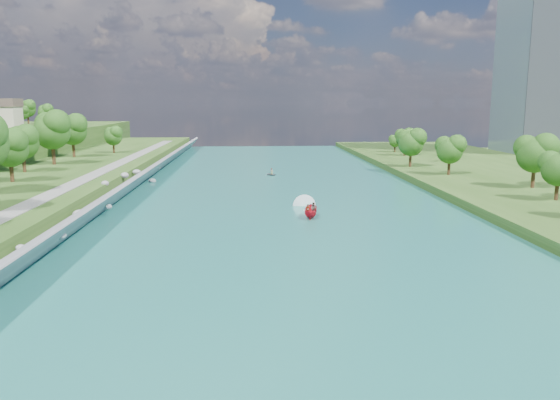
{
  "coord_description": "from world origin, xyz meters",
  "views": [
    {
      "loc": [
        -4.81,
        -65.59,
        15.99
      ],
      "look_at": [
        -0.69,
        10.29,
        2.5
      ],
      "focal_mm": 35.0,
      "sensor_mm": 36.0,
      "label": 1
    }
  ],
  "objects": [
    {
      "name": "riverside_path",
      "position": [
        -32.5,
        20.0,
        3.55
      ],
      "size": [
        3.0,
        200.0,
        0.1
      ],
      "primitive_type": "cube",
      "color": "gray",
      "rests_on": "berm_west"
    },
    {
      "name": "office_tower",
      "position": [
        82.5,
        95.0,
        30.0
      ],
      "size": [
        22.0,
        22.0,
        60.0
      ],
      "primitive_type": "cube",
      "color": "gray",
      "rests_on": "ground"
    },
    {
      "name": "trees_east",
      "position": [
        38.11,
        18.92,
        6.36
      ],
      "size": [
        18.5,
        142.08,
        11.06
      ],
      "color": "#154813",
      "rests_on": "berm_east"
    },
    {
      "name": "motorboat",
      "position": [
        3.58,
        10.54,
        0.89
      ],
      "size": [
        3.6,
        19.21,
        2.07
      ],
      "rotation": [
        0.0,
        0.0,
        2.97
      ],
      "color": "#B60E1C",
      "rests_on": "river_water"
    },
    {
      "name": "ground",
      "position": [
        0.0,
        0.0,
        0.0
      ],
      "size": [
        260.0,
        260.0,
        0.0
      ],
      "primitive_type": "plane",
      "color": "#2D5119",
      "rests_on": "ground"
    },
    {
      "name": "riprap_bank",
      "position": [
        -25.87,
        19.24,
        1.83
      ],
      "size": [
        4.25,
        236.0,
        4.22
      ],
      "color": "slate",
      "rests_on": "ground"
    },
    {
      "name": "raft",
      "position": [
        -0.09,
        55.39,
        0.45
      ],
      "size": [
        3.33,
        3.54,
        1.57
      ],
      "rotation": [
        0.0,
        0.0,
        0.6
      ],
      "color": "gray",
      "rests_on": "river_water"
    },
    {
      "name": "river_water",
      "position": [
        0.0,
        20.0,
        0.05
      ],
      "size": [
        55.0,
        240.0,
        0.1
      ],
      "primitive_type": "cube",
      "color": "#1B6568",
      "rests_on": "ground"
    }
  ]
}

